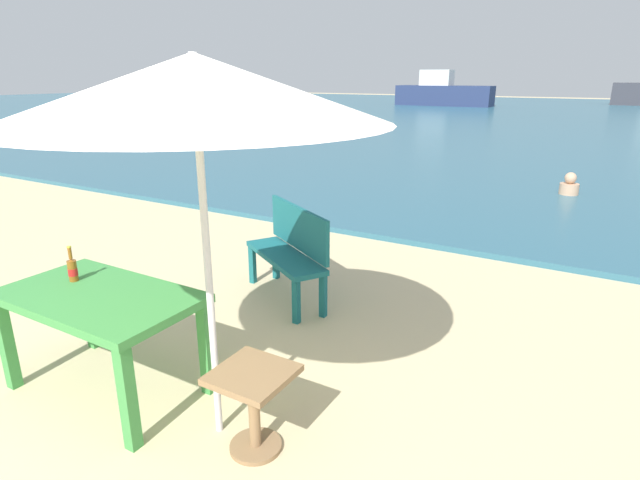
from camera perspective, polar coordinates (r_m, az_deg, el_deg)
The scene contains 9 objects.
sea_water at distance 31.36m, azimuth 27.32°, elevation 12.07°, with size 120.00×50.00×0.08m, color #2D6075.
picnic_table_green at distance 3.87m, azimuth -23.40°, elevation -6.98°, with size 1.40×0.80×0.76m.
beer_bottle_amber at distance 4.10m, azimuth -25.98°, elevation -2.91°, with size 0.07×0.07×0.26m.
patio_umbrella at distance 2.84m, azimuth -13.83°, elevation 16.09°, with size 2.10×2.10×2.30m.
side_table_wood at distance 3.19m, azimuth -7.45°, elevation -17.24°, with size 0.44×0.44×0.54m.
bench_teal_center at distance 5.12m, azimuth -3.30°, elevation -0.83°, with size 1.21×0.93×0.95m.
swimmer_person at distance 10.56m, azimuth 26.15°, elevation 5.47°, with size 0.34×0.34×0.41m.
boat_fishing_trawler at distance 44.65m, azimuth -7.99°, elevation 15.69°, with size 3.81×1.04×1.39m.
boat_ferry at distance 39.94m, azimuth 13.59°, elevation 15.73°, with size 6.94×1.89×2.52m.
Camera 1 is at (2.02, -1.22, 2.18)m, focal length 28.58 mm.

